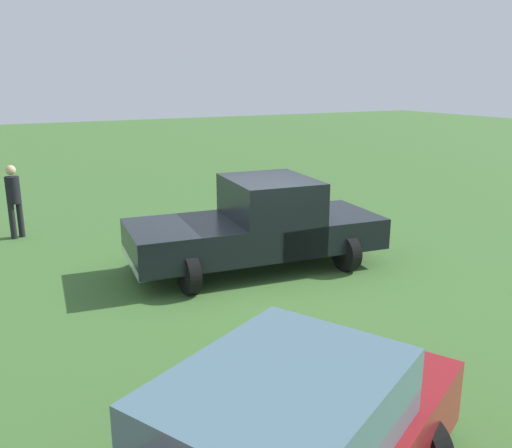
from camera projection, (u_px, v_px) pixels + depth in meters
ground_plane at (263, 277)px, 10.29m from camera, size 80.00×80.00×0.00m
pickup_truck at (262, 223)px, 10.64m from camera, size 2.64×5.11×1.78m
person_bystander at (14, 197)px, 12.60m from camera, size 0.43×0.43×1.73m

